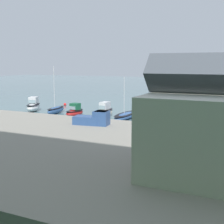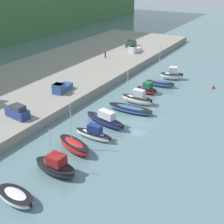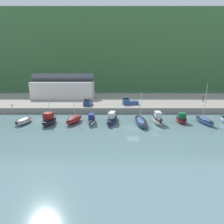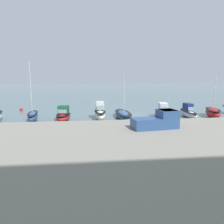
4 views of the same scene
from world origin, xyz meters
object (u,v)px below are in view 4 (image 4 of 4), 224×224
moored_boat_3 (188,112)px  moored_boat_6 (100,113)px  moored_boat_4 (163,113)px  moored_boat_7 (63,115)px  moored_boat_8 (33,116)px  moored_boat_5 (123,115)px  pickup_truck_1 (159,120)px  mooring_buoy_1 (224,105)px  moored_boat_2 (213,112)px  mooring_buoy_0 (21,109)px

moored_boat_3 → moored_boat_6: (15.15, 0.07, 0.20)m
moored_boat_4 → moored_boat_7: bearing=12.1°
moored_boat_4 → moored_boat_8: 21.15m
moored_boat_5 → pickup_truck_1: (-1.39, 14.00, 1.84)m
moored_boat_3 → mooring_buoy_1: moored_boat_3 is taller
moored_boat_2 → moored_boat_4: bearing=20.4°
moored_boat_3 → moored_boat_8: 25.85m
moored_boat_2 → pickup_truck_1: moored_boat_2 is taller
moored_boat_6 → moored_boat_2: bearing=179.0°
moored_boat_6 → moored_boat_8: size_ratio=0.67×
moored_boat_5 → mooring_buoy_0: 21.67m
moored_boat_6 → moored_boat_4: bearing=176.3°
mooring_buoy_1 → moored_boat_6: bearing=22.3°
moored_boat_2 → moored_boat_7: bearing=19.0°
moored_boat_2 → moored_boat_7: 25.11m
moored_boat_3 → moored_boat_4: bearing=11.4°
moored_boat_6 → moored_boat_7: 5.85m
moored_boat_2 → mooring_buoy_1: size_ratio=12.70×
moored_boat_6 → mooring_buoy_1: (-29.80, -12.25, -0.77)m
mooring_buoy_1 → mooring_buoy_0: bearing=2.3°
moored_boat_2 → pickup_truck_1: size_ratio=1.42×
moored_boat_3 → mooring_buoy_0: size_ratio=9.68×
moored_boat_5 → pickup_truck_1: moored_boat_5 is taller
moored_boat_5 → moored_boat_6: (3.92, 0.50, 0.47)m
moored_boat_6 → pickup_truck_1: size_ratio=1.25×
moored_boat_6 → mooring_buoy_0: moored_boat_6 is taller
moored_boat_3 → pickup_truck_1: bearing=55.8°
moored_boat_3 → moored_boat_4: size_ratio=0.75×
moored_boat_3 → mooring_buoy_1: bearing=-138.5°
mooring_buoy_0 → mooring_buoy_1: (-45.15, -1.83, -0.04)m
moored_boat_3 → moored_boat_7: bearing=3.7°
mooring_buoy_0 → pickup_truck_1: bearing=130.8°
moored_boat_4 → mooring_buoy_0: (25.77, -11.15, -0.62)m
moored_boat_8 → moored_boat_6: bearing=170.8°
moored_boat_7 → moored_boat_8: size_ratio=0.50×
moored_boat_7 → moored_boat_6: bearing=-167.9°
moored_boat_8 → moored_boat_2: bearing=170.9°
moored_boat_6 → pickup_truck_1: pickup_truck_1 is taller
moored_boat_7 → mooring_buoy_0: moored_boat_7 is taller
moored_boat_6 → moored_boat_8: moored_boat_8 is taller
moored_boat_8 → mooring_buoy_1: size_ratio=16.66×
moored_boat_2 → moored_boat_8: size_ratio=0.76×
moored_boat_4 → moored_boat_6: moored_boat_6 is taller
moored_boat_4 → moored_boat_8: (21.12, -1.03, -0.21)m
moored_boat_6 → mooring_buoy_1: size_ratio=11.16×
mooring_buoy_0 → moored_boat_4: bearing=156.6°
moored_boat_6 → mooring_buoy_0: 18.56m
moored_boat_3 → pickup_truck_1: size_ratio=1.26×
moored_boat_8 → mooring_buoy_1: bearing=-171.2°
moored_boat_8 → moored_boat_4: bearing=169.5°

